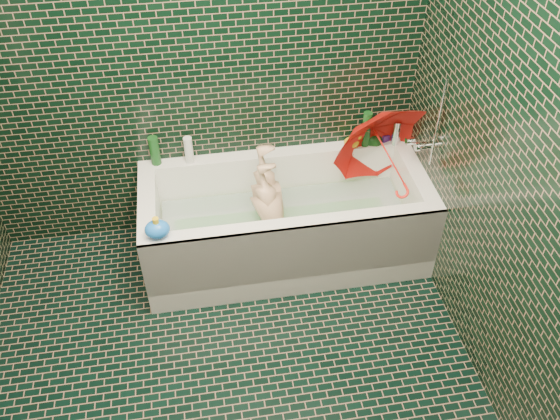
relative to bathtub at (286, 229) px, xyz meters
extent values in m
plane|color=black|center=(-0.45, -1.01, -0.21)|extent=(2.80, 2.80, 0.00)
plane|color=black|center=(-0.45, 0.39, 1.04)|extent=(2.80, 0.00, 2.80)
plane|color=black|center=(0.85, -1.01, 1.04)|extent=(0.00, 2.80, 2.80)
cube|color=white|center=(0.00, 0.02, -0.14)|extent=(1.70, 0.75, 0.15)
cube|color=white|center=(0.00, 0.34, 0.14)|extent=(1.70, 0.10, 0.40)
cube|color=white|center=(0.00, -0.31, 0.14)|extent=(1.70, 0.10, 0.40)
cube|color=white|center=(0.80, 0.02, 0.14)|extent=(0.10, 0.55, 0.40)
cube|color=white|center=(-0.80, 0.02, 0.14)|extent=(0.10, 0.55, 0.40)
cube|color=white|center=(0.00, -0.35, 0.06)|extent=(1.70, 0.02, 0.55)
cube|color=#45D52A|center=(0.00, 0.02, -0.06)|extent=(1.35, 0.47, 0.01)
cube|color=silver|center=(0.00, 0.02, 0.09)|extent=(1.48, 0.53, 0.00)
cylinder|color=silver|center=(0.83, 0.02, 0.52)|extent=(0.14, 0.05, 0.05)
cylinder|color=silver|center=(0.75, 0.08, 0.52)|extent=(0.05, 0.04, 0.04)
cylinder|color=silver|center=(0.82, -0.08, 0.74)|extent=(0.01, 0.01, 0.55)
imported|color=#D8AC87|center=(-0.08, 0.00, 0.10)|extent=(0.99, 0.51, 0.31)
imported|color=red|center=(0.65, 0.09, 0.40)|extent=(0.90, 0.78, 0.92)
imported|color=white|center=(0.80, 0.33, 0.34)|extent=(0.12, 0.12, 0.26)
imported|color=#421D6D|center=(0.73, 0.34, 0.34)|extent=(0.12, 0.13, 0.21)
imported|color=#144618|center=(0.60, 0.31, 0.34)|extent=(0.17, 0.17, 0.17)
cylinder|color=#144618|center=(0.56, 0.33, 0.46)|extent=(0.06, 0.06, 0.24)
cylinder|color=silver|center=(0.75, 0.31, 0.42)|extent=(0.06, 0.06, 0.17)
cylinder|color=#144618|center=(-0.74, 0.35, 0.43)|extent=(0.08, 0.08, 0.19)
cylinder|color=white|center=(-0.53, 0.33, 0.43)|extent=(0.05, 0.05, 0.18)
ellipsoid|color=yellow|center=(0.47, 0.31, 0.38)|extent=(0.10, 0.08, 0.07)
sphere|color=yellow|center=(0.51, 0.31, 0.42)|extent=(0.05, 0.05, 0.05)
cone|color=orange|center=(0.53, 0.31, 0.42)|extent=(0.02, 0.02, 0.02)
ellipsoid|color=blue|center=(-0.74, -0.29, 0.39)|extent=(0.15, 0.13, 0.10)
cylinder|color=yellow|center=(-0.74, -0.29, 0.45)|extent=(0.03, 0.03, 0.04)
camera|label=1|loc=(-0.47, -2.59, 2.54)|focal=38.00mm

